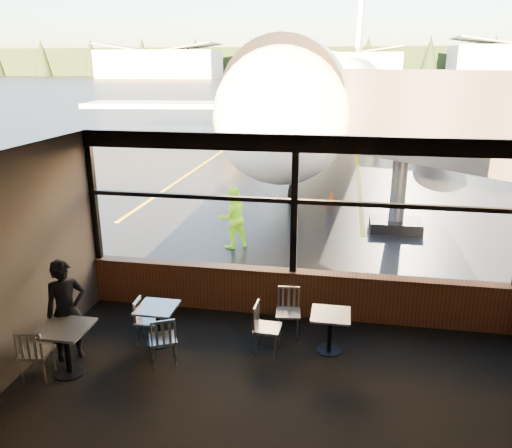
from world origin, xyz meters
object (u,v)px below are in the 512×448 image
(cafe_table_near, at_px, (330,333))
(cone_nose, at_px, (332,198))
(passenger, at_px, (66,311))
(airliner, at_px, (339,42))
(chair_left_s, at_px, (36,353))
(chair_mid_w, at_px, (148,321))
(cafe_table_left, at_px, (67,350))
(cafe_table_mid, at_px, (158,325))
(ground_crew, at_px, (233,218))
(chair_mid_s, at_px, (163,339))
(chair_near_n, at_px, (288,313))
(cone_wing, at_px, (258,144))
(jet_bridge, at_px, (447,153))
(chair_near_w, at_px, (268,329))

(cafe_table_near, xyz_separation_m, cone_nose, (-0.28, 9.58, -0.13))
(passenger, bearing_deg, cone_nose, 27.85)
(passenger, bearing_deg, cafe_table_near, -29.00)
(airliner, relative_size, chair_left_s, 42.63)
(cafe_table_near, xyz_separation_m, chair_mid_w, (-3.13, -0.26, 0.06))
(cafe_table_near, height_order, cafe_table_left, cafe_table_left)
(airliner, height_order, cafe_table_mid, airliner)
(airliner, height_order, cafe_table_left, airliner)
(cafe_table_left, xyz_separation_m, ground_crew, (1.28, 6.11, 0.40))
(chair_mid_s, bearing_deg, chair_near_n, 6.63)
(cone_nose, bearing_deg, chair_mid_s, -102.79)
(chair_mid_w, bearing_deg, cone_nose, 160.66)
(airliner, bearing_deg, chair_near_n, -85.65)
(passenger, bearing_deg, cafe_table_left, -105.97)
(passenger, bearing_deg, ground_crew, 33.81)
(chair_mid_w, height_order, chair_left_s, chair_left_s)
(cafe_table_near, height_order, cone_wing, cafe_table_near)
(cafe_table_mid, distance_m, passenger, 1.53)
(chair_mid_s, bearing_deg, passenger, 157.43)
(chair_mid_s, xyz_separation_m, passenger, (-1.58, -0.10, 0.42))
(chair_mid_s, bearing_deg, cafe_table_left, 174.59)
(cafe_table_left, bearing_deg, cone_nose, 71.12)
(cafe_table_left, relative_size, cone_wing, 1.44)
(ground_crew, bearing_deg, chair_mid_s, 55.15)
(jet_bridge, height_order, passenger, jet_bridge)
(ground_crew, bearing_deg, chair_mid_w, 49.73)
(cafe_table_left, xyz_separation_m, cone_nose, (3.74, 10.95, -0.18))
(chair_mid_w, distance_m, chair_left_s, 1.84)
(airliner, height_order, chair_left_s, airliner)
(chair_near_w, xyz_separation_m, cone_wing, (-3.88, 21.18, -0.16))
(cone_nose, bearing_deg, passenger, -110.56)
(passenger, height_order, ground_crew, passenger)
(cafe_table_left, distance_m, chair_left_s, 0.44)
(cafe_table_left, distance_m, cone_nose, 11.57)
(jet_bridge, height_order, cone_nose, jet_bridge)
(cafe_table_left, bearing_deg, jet_bridge, 49.60)
(jet_bridge, distance_m, cafe_table_left, 10.76)
(chair_mid_w, relative_size, chair_left_s, 0.91)
(cone_nose, bearing_deg, chair_mid_w, -106.16)
(airliner, distance_m, chair_near_n, 22.60)
(chair_near_n, height_order, passenger, passenger)
(airliner, relative_size, chair_mid_w, 46.86)
(jet_bridge, distance_m, cone_nose, 4.75)
(airliner, distance_m, cafe_table_left, 24.56)
(airliner, bearing_deg, cone_wing, -157.92)
(cafe_table_mid, height_order, chair_mid_w, chair_mid_w)
(cafe_table_near, height_order, chair_left_s, chair_left_s)
(airliner, distance_m, ground_crew, 18.42)
(jet_bridge, bearing_deg, chair_near_w, -119.24)
(cafe_table_mid, relative_size, chair_near_n, 0.80)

